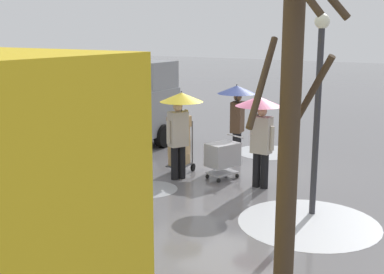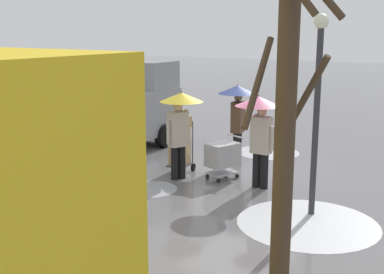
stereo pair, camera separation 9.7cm
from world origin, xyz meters
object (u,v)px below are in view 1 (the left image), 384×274
object	(u,v)px
cargo_van_parked_right	(109,113)
pedestrian_pink_side	(237,105)
shopping_cart_vendor	(223,156)
bare_tree_near	(288,152)
hand_dolly_boxes	(179,142)
pedestrian_white_side	(260,120)
street_lamp	(318,95)
pedestrian_black_side	(180,115)

from	to	relation	value
cargo_van_parked_right	pedestrian_pink_side	bearing A→B (deg)	-164.37
shopping_cart_vendor	bare_tree_near	world-z (taller)	bare_tree_near
hand_dolly_boxes	pedestrian_pink_side	size ratio (longest dim) A/B	0.68
shopping_cart_vendor	pedestrian_white_side	bearing A→B (deg)	170.23
street_lamp	bare_tree_near	bearing A→B (deg)	103.41
bare_tree_near	pedestrian_white_side	bearing A→B (deg)	-62.46
cargo_van_parked_right	shopping_cart_vendor	bearing A→B (deg)	172.12
pedestrian_pink_side	bare_tree_near	xyz separation A→B (m)	(-4.03, 6.68, 0.62)
hand_dolly_boxes	shopping_cart_vendor	bearing A→B (deg)	-171.64
cargo_van_parked_right	hand_dolly_boxes	world-z (taller)	cargo_van_parked_right
shopping_cart_vendor	pedestrian_pink_side	distance (m)	1.93
hand_dolly_boxes	bare_tree_near	distance (m)	6.97
street_lamp	pedestrian_pink_side	bearing A→B (deg)	-41.70
pedestrian_black_side	bare_tree_near	distance (m)	6.39
hand_dolly_boxes	bare_tree_near	xyz separation A→B (m)	(-4.74, 4.92, 1.39)
cargo_van_parked_right	pedestrian_white_side	bearing A→B (deg)	171.73
shopping_cart_vendor	pedestrian_black_side	world-z (taller)	pedestrian_black_side
hand_dolly_boxes	pedestrian_white_side	size ratio (longest dim) A/B	0.68
pedestrian_pink_side	street_lamp	xyz separation A→B (m)	(-3.10, 2.76, 0.79)
cargo_van_parked_right	street_lamp	xyz separation A→B (m)	(-6.74, 1.74, 1.19)
hand_dolly_boxes	pedestrian_black_side	bearing A→B (deg)	125.43
cargo_van_parked_right	pedestrian_pink_side	distance (m)	3.81
pedestrian_pink_side	street_lamp	bearing A→B (deg)	138.30
bare_tree_near	street_lamp	distance (m)	4.03
street_lamp	pedestrian_black_side	bearing A→B (deg)	-9.82
shopping_cart_vendor	pedestrian_pink_side	size ratio (longest dim) A/B	0.47
pedestrian_white_side	cargo_van_parked_right	bearing A→B (deg)	-8.27
shopping_cart_vendor	pedestrian_black_side	distance (m)	1.45
street_lamp	shopping_cart_vendor	bearing A→B (deg)	-23.78
cargo_van_parked_right	pedestrian_white_side	xyz separation A→B (m)	(-5.12, 0.74, 0.41)
shopping_cart_vendor	pedestrian_white_side	world-z (taller)	pedestrian_white_side
shopping_cart_vendor	pedestrian_black_side	xyz separation A→B (m)	(0.87, 0.56, 1.02)
bare_tree_near	street_lamp	bearing A→B (deg)	-76.59
cargo_van_parked_right	pedestrian_white_side	distance (m)	5.18
pedestrian_black_side	pedestrian_white_side	bearing A→B (deg)	-168.56
hand_dolly_boxes	pedestrian_black_side	size ratio (longest dim) A/B	0.68
shopping_cart_vendor	hand_dolly_boxes	xyz separation A→B (m)	(1.15, 0.17, 0.25)
hand_dolly_boxes	pedestrian_pink_side	bearing A→B (deg)	-112.02
hand_dolly_boxes	pedestrian_white_side	bearing A→B (deg)	179.76
cargo_van_parked_right	shopping_cart_vendor	distance (m)	4.17
shopping_cart_vendor	street_lamp	distance (m)	3.42
pedestrian_black_side	pedestrian_white_side	size ratio (longest dim) A/B	1.00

